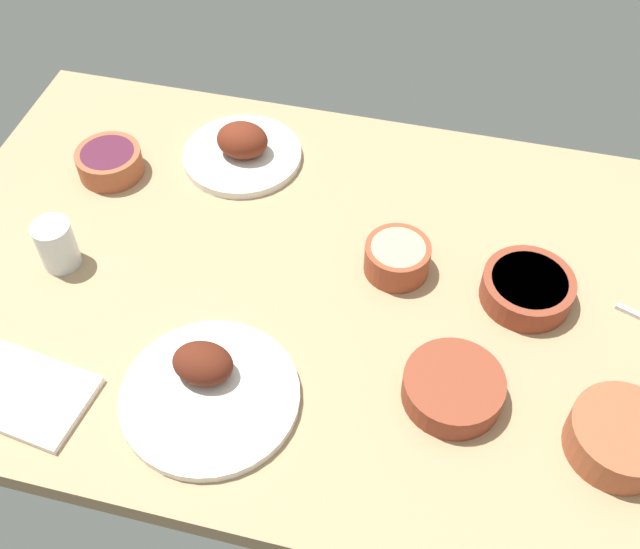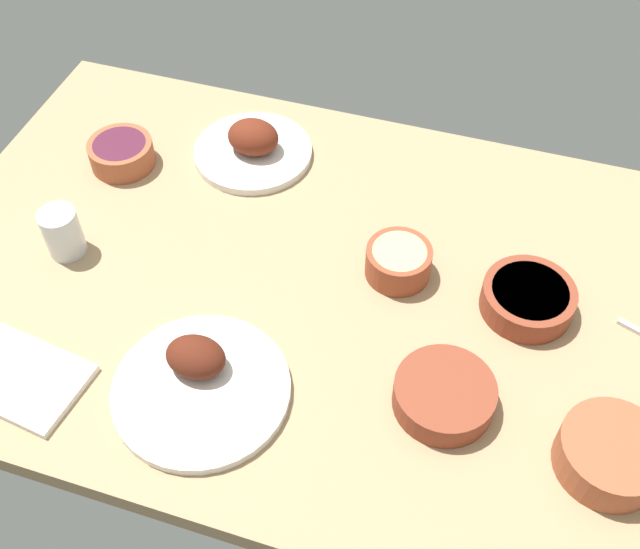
# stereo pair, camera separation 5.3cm
# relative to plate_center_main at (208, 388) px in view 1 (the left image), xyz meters

# --- Properties ---
(dining_table) EXTENTS (1.40, 0.90, 0.04)m
(dining_table) POSITION_rel_plate_center_main_xyz_m (0.11, 0.25, -0.04)
(dining_table) COLOR tan
(dining_table) RESTS_ON ground
(plate_center_main) EXTENTS (0.27, 0.27, 0.07)m
(plate_center_main) POSITION_rel_plate_center_main_xyz_m (0.00, 0.00, 0.00)
(plate_center_main) COLOR silver
(plate_center_main) RESTS_ON dining_table
(plate_far_side) EXTENTS (0.23, 0.23, 0.08)m
(plate_far_side) POSITION_rel_plate_center_main_xyz_m (-0.11, 0.52, 0.01)
(plate_far_side) COLOR silver
(plate_far_side) RESTS_ON dining_table
(bowl_potatoes) EXTENTS (0.11, 0.11, 0.06)m
(bowl_potatoes) POSITION_rel_plate_center_main_xyz_m (0.23, 0.31, 0.01)
(bowl_potatoes) COLOR brown
(bowl_potatoes) RESTS_ON dining_table
(bowl_soup) EXTENTS (0.15, 0.15, 0.05)m
(bowl_soup) POSITION_rel_plate_center_main_xyz_m (0.45, 0.30, 0.01)
(bowl_soup) COLOR brown
(bowl_soup) RESTS_ON dining_table
(bowl_pasta) EXTENTS (0.15, 0.15, 0.05)m
(bowl_pasta) POSITION_rel_plate_center_main_xyz_m (0.36, 0.08, 0.01)
(bowl_pasta) COLOR brown
(bowl_pasta) RESTS_ON dining_table
(bowl_cream) EXTENTS (0.15, 0.15, 0.06)m
(bowl_cream) POSITION_rel_plate_center_main_xyz_m (0.60, 0.06, 0.02)
(bowl_cream) COLOR #A35133
(bowl_cream) RESTS_ON dining_table
(bowl_onions) EXTENTS (0.12, 0.12, 0.05)m
(bowl_onions) POSITION_rel_plate_center_main_xyz_m (-0.34, 0.42, 0.01)
(bowl_onions) COLOR #A35133
(bowl_onions) RESTS_ON dining_table
(water_tumbler) EXTENTS (0.07, 0.07, 0.09)m
(water_tumbler) POSITION_rel_plate_center_main_xyz_m (-0.33, 0.19, 0.03)
(water_tumbler) COLOR silver
(water_tumbler) RESTS_ON dining_table
(folded_napkin) EXTENTS (0.21, 0.16, 0.01)m
(folded_napkin) POSITION_rel_plate_center_main_xyz_m (-0.27, -0.07, -0.01)
(folded_napkin) COLOR white
(folded_napkin) RESTS_ON dining_table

